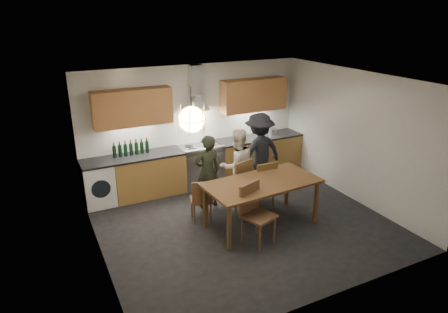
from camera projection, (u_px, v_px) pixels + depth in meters
name	position (u px, v px, depth m)	size (l,w,h in m)	color
ground	(244.00, 223.00, 7.29)	(5.00, 5.00, 0.00)	black
room_shell	(245.00, 134.00, 6.69)	(5.02, 4.52, 2.61)	white
counter_run	(202.00, 165.00, 8.78)	(5.00, 0.62, 0.90)	tan
range_stove	(201.00, 165.00, 8.77)	(0.90, 0.60, 0.92)	silver
wall_fixtures	(197.00, 100.00, 8.37)	(4.30, 0.54, 1.10)	tan
pendant_lamp	(192.00, 119.00, 6.06)	(0.43, 0.43, 0.70)	black
dining_table	(262.00, 187.00, 6.98)	(2.07, 1.14, 0.85)	brown
chair_back_left	(202.00, 198.00, 7.19)	(0.45, 0.45, 0.83)	brown
chair_back_mid	(239.00, 181.00, 7.65)	(0.57, 0.57, 1.01)	brown
chair_back_right	(264.00, 182.00, 7.66)	(0.45, 0.45, 0.97)	brown
chair_front	(254.00, 209.00, 6.54)	(0.59, 0.59, 1.03)	brown
person_left	(208.00, 172.00, 7.67)	(0.53, 0.35, 1.47)	black
person_mid	(237.00, 166.00, 7.89)	(0.74, 0.57, 1.52)	silver
person_right	(259.00, 152.00, 8.41)	(1.09, 0.63, 1.68)	black
mixing_bowl	(240.00, 140.00, 8.91)	(0.28, 0.28, 0.07)	#B1B1B4
stock_pot	(272.00, 132.00, 9.37)	(0.19, 0.19, 0.13)	silver
wine_bottles	(131.00, 148.00, 8.02)	(0.74, 0.07, 0.31)	black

